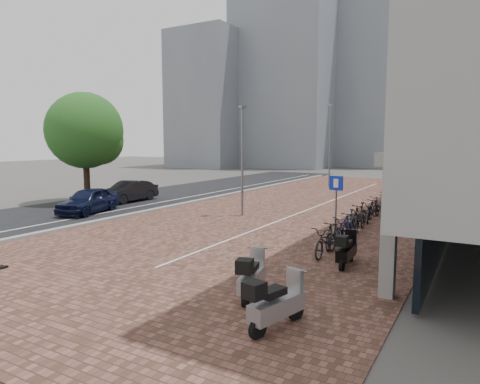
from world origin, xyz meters
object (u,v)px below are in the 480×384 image
scooter_mid (347,249)px  scooter_back (277,302)px  car_navy (89,200)px  scooter_front (252,275)px  car_dark (129,191)px  parking_sign (336,198)px

scooter_mid → scooter_back: (0.03, -5.13, 0.04)m
car_navy → scooter_front: size_ratio=2.38×
car_dark → scooter_back: car_dark is taller
parking_sign → car_dark: bearing=172.7°
scooter_mid → scooter_back: size_ratio=0.93×
scooter_front → scooter_mid: bearing=57.4°
car_navy → scooter_front: (13.63, -6.71, -0.11)m
car_navy → parking_sign: (13.67, -0.17, 1.05)m
car_dark → scooter_back: size_ratio=2.39×
car_dark → parking_sign: (14.91, -4.43, 1.06)m
scooter_front → scooter_mid: 4.03m
car_navy → scooter_back: (14.93, -8.02, -0.10)m
car_dark → scooter_front: 18.48m
car_dark → parking_sign: parking_sign is taller
scooter_mid → parking_sign: size_ratio=0.62×
car_dark → scooter_front: bearing=-37.0°
car_navy → scooter_mid: (14.89, -2.89, -0.14)m
scooter_front → parking_sign: (0.04, 6.54, 1.16)m
car_navy → scooter_mid: bearing=-25.0°
car_navy → car_dark: size_ratio=0.98×
scooter_mid → scooter_back: scooter_back is taller
scooter_front → scooter_back: bearing=-59.6°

